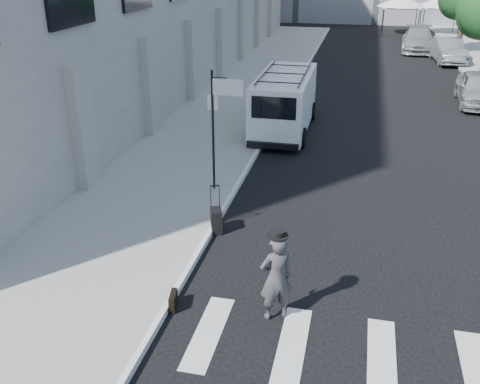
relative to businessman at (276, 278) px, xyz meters
The scene contains 12 objects.
ground 2.42m from the businessman, 93.83° to the left, with size 120.00×120.00×0.00m, color black.
sidewalk_left 18.78m from the businessman, 103.56° to the left, with size 4.50×48.00×0.15m, color gray.
sign_pole 6.24m from the businessman, 114.80° to the left, with size 1.03×0.07×3.50m.
tent_left 40.46m from the businessman, 84.54° to the left, with size 4.00×4.00×3.20m.
tent_right 41.39m from the businessman, 80.18° to the left, with size 4.00×4.00×3.20m.
businessman is the anchor object (origin of this frame).
briefcase 2.19m from the businessman, behind, with size 0.12×0.44×0.34m, color black.
suitcase 3.77m from the businessman, 123.38° to the left, with size 0.41×0.51×1.22m.
cargo_van 12.12m from the businessman, 97.83° to the left, with size 2.15×5.98×2.25m.
parked_car_a 18.94m from the businessman, 69.81° to the left, with size 1.79×4.45×1.52m, color #9FA3A7.
parked_car_b 28.96m from the businessman, 77.25° to the left, with size 1.58×4.54×1.49m, color slate.
parked_car_c 32.56m from the businessman, 81.43° to the left, with size 2.19×5.40×1.57m, color #92959A.
Camera 1 is at (1.41, -10.78, 6.62)m, focal length 40.00 mm.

